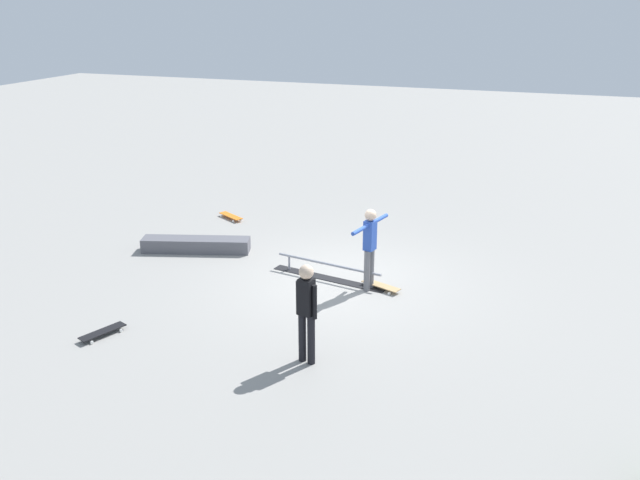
% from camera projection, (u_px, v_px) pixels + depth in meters
% --- Properties ---
extents(ground_plane, '(60.00, 60.00, 0.00)m').
position_uv_depth(ground_plane, '(344.00, 282.00, 13.14)').
color(ground_plane, gray).
extents(grind_rail, '(2.47, 0.66, 0.34)m').
position_uv_depth(grind_rail, '(328.00, 272.00, 13.25)').
color(grind_rail, black).
rests_on(grind_rail, ground_plane).
extents(skate_ledge, '(2.40, 1.11, 0.30)m').
position_uv_depth(skate_ledge, '(196.00, 245.00, 14.69)').
color(skate_ledge, '#595960').
rests_on(skate_ledge, ground_plane).
extents(skater_main, '(0.37, 1.28, 1.61)m').
position_uv_depth(skater_main, '(370.00, 244.00, 12.51)').
color(skater_main, slate).
rests_on(skater_main, ground_plane).
extents(skateboard_main, '(0.82, 0.47, 0.09)m').
position_uv_depth(skateboard_main, '(381.00, 286.00, 12.80)').
color(skateboard_main, tan).
rests_on(skateboard_main, ground_plane).
extents(bystander_black_shirt, '(0.37, 0.23, 1.62)m').
position_uv_depth(bystander_black_shirt, '(307.00, 308.00, 9.96)').
color(bystander_black_shirt, black).
rests_on(bystander_black_shirt, ground_plane).
extents(loose_skateboard_black, '(0.48, 0.82, 0.09)m').
position_uv_depth(loose_skateboard_black, '(103.00, 332.00, 11.04)').
color(loose_skateboard_black, black).
rests_on(loose_skateboard_black, ground_plane).
extents(loose_skateboard_orange, '(0.79, 0.57, 0.09)m').
position_uv_depth(loose_skateboard_orange, '(231.00, 216.00, 16.86)').
color(loose_skateboard_orange, orange).
rests_on(loose_skateboard_orange, ground_plane).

